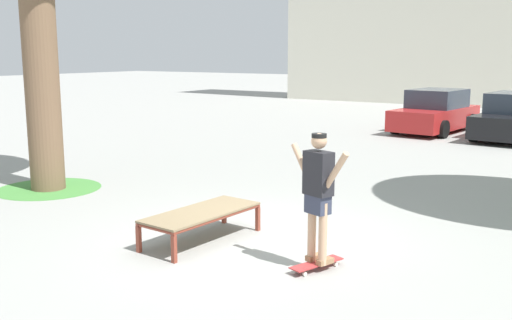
% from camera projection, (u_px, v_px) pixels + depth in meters
% --- Properties ---
extents(ground_plane, '(120.00, 120.00, 0.00)m').
position_uv_depth(ground_plane, '(255.00, 241.00, 8.85)').
color(ground_plane, '#999993').
extents(skate_box, '(0.92, 1.96, 0.46)m').
position_uv_depth(skate_box, '(201.00, 214.00, 8.79)').
color(skate_box, brown).
rests_on(skate_box, ground).
extents(skateboard, '(0.45, 0.82, 0.09)m').
position_uv_depth(skateboard, '(317.00, 264.00, 7.68)').
color(skateboard, '#B23333').
rests_on(skateboard, ground).
extents(skater, '(0.97, 0.41, 1.69)m').
position_uv_depth(skater, '(318.00, 189.00, 7.51)').
color(skater, tan).
rests_on(skater, skateboard).
extents(grass_patch_near_left, '(2.12, 2.12, 0.01)m').
position_uv_depth(grass_patch_near_left, '(49.00, 188.00, 12.26)').
color(grass_patch_near_left, '#47893D').
rests_on(grass_patch_near_left, ground).
extents(car_red, '(2.28, 4.37, 1.50)m').
position_uv_depth(car_red, '(435.00, 112.00, 20.88)').
color(car_red, red).
rests_on(car_red, ground).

